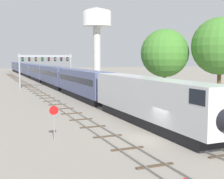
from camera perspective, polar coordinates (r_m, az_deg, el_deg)
The scene contains 9 objects.
ground_plane at distance 26.81m, azimuth 7.89°, elevation -8.86°, with size 400.00×400.00×0.00m, color gray.
track_main at distance 84.03m, azimuth -11.89°, elevation 1.06°, with size 2.60×200.00×0.16m.
track_near at distance 63.47m, azimuth -13.49°, elevation -0.45°, with size 2.60×160.00×0.16m.
passenger_train at distance 97.49m, azimuth -13.41°, elevation 3.15°, with size 3.04×159.89×4.80m.
signal_gantry at distance 71.88m, azimuth -12.06°, elevation 4.89°, with size 12.10×0.49×7.85m.
water_tower at distance 111.30m, azimuth -2.83°, elevation 12.23°, with size 10.28×10.28×24.47m.
stop_sign at distance 25.96m, azimuth -10.59°, elevation -5.15°, with size 0.76×0.08×2.88m.
trackside_tree_left at distance 48.16m, azimuth 19.23°, elevation 7.51°, with size 8.37×8.37×12.69m.
trackside_tree_mid at distance 48.78m, azimuth 9.64°, elevation 6.57°, with size 7.40×7.40×11.23m.
Camera 1 is at (-13.13, -22.39, 6.73)m, focal length 49.86 mm.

